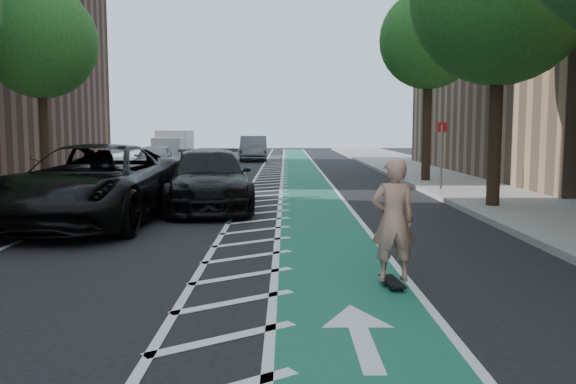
{
  "coord_description": "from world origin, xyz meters",
  "views": [
    {
      "loc": [
        2.17,
        -9.19,
        2.28
      ],
      "look_at": [
        2.21,
        2.0,
        1.1
      ],
      "focal_mm": 38.0,
      "sensor_mm": 36.0,
      "label": 1
    }
  ],
  "objects_px": {
    "skateboarder": "(393,220)",
    "suv_near": "(94,184)",
    "barrel_a": "(111,200)",
    "suv_far": "(209,180)"
  },
  "relations": [
    {
      "from": "skateboarder",
      "to": "barrel_a",
      "type": "height_order",
      "value": "skateboarder"
    },
    {
      "from": "suv_far",
      "to": "suv_near",
      "type": "bearing_deg",
      "value": -139.81
    },
    {
      "from": "suv_near",
      "to": "suv_far",
      "type": "bearing_deg",
      "value": 50.42
    },
    {
      "from": "suv_near",
      "to": "suv_far",
      "type": "relative_size",
      "value": 1.19
    },
    {
      "from": "skateboarder",
      "to": "suv_near",
      "type": "height_order",
      "value": "suv_near"
    },
    {
      "from": "skateboarder",
      "to": "suv_far",
      "type": "distance_m",
      "value": 9.31
    },
    {
      "from": "suv_near",
      "to": "skateboarder",
      "type": "bearing_deg",
      "value": -41.17
    },
    {
      "from": "suv_near",
      "to": "suv_far",
      "type": "distance_m",
      "value": 3.55
    },
    {
      "from": "skateboarder",
      "to": "barrel_a",
      "type": "relative_size",
      "value": 1.76
    },
    {
      "from": "skateboarder",
      "to": "barrel_a",
      "type": "distance_m",
      "value": 8.85
    }
  ]
}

